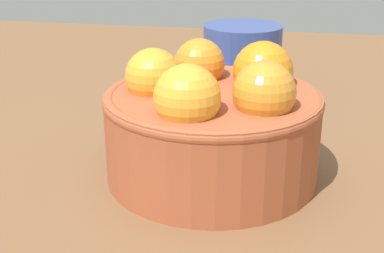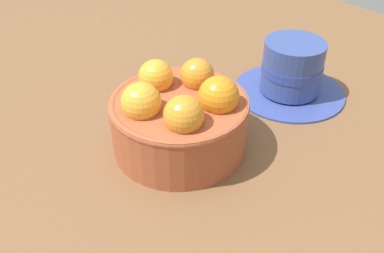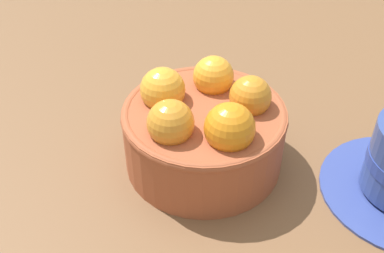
% 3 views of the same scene
% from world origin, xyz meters
% --- Properties ---
extents(ground_plane, '(1.39, 1.16, 0.04)m').
position_xyz_m(ground_plane, '(0.00, 0.00, -0.02)').
color(ground_plane, brown).
extents(terracotta_bowl, '(0.16, 0.16, 0.10)m').
position_xyz_m(terracotta_bowl, '(0.00, -0.00, 0.04)').
color(terracotta_bowl, '#9E4C2D').
rests_on(terracotta_bowl, ground_plane).
extents(coffee_cup, '(0.16, 0.16, 0.08)m').
position_xyz_m(coffee_cup, '(-0.00, 0.20, 0.04)').
color(coffee_cup, '#354591').
rests_on(coffee_cup, ground_plane).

